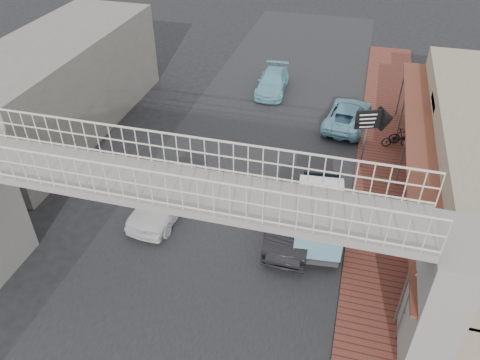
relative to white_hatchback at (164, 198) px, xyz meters
The scene contains 14 objects.
ground 2.96m from the white_hatchback, ahead, with size 120.00×120.00×0.00m, color black.
road_strip 2.95m from the white_hatchback, ahead, with size 10.00×60.00×0.01m, color black.
sidewalk 9.69m from the white_hatchback, 15.26° to the left, with size 3.00×40.00×0.10m, color brown.
footbridge 5.80m from the white_hatchback, 57.68° to the right, with size 16.40×2.40×6.34m.
building_far_left 10.03m from the white_hatchback, 145.88° to the left, with size 5.00×14.00×5.00m, color gray.
white_hatchback is the anchor object (origin of this frame).
dark_sedan 5.65m from the white_hatchback, ahead, with size 1.68×4.81×1.59m, color black.
angkot_curb 12.04m from the white_hatchback, 54.34° to the left, with size 2.12×4.59×1.28m, color #71ADC5.
angkot_far 13.16m from the white_hatchback, 81.19° to the left, with size 1.75×4.32×1.25m, color #77B9CE.
angkot_van 6.63m from the white_hatchback, ahead, with size 2.24×4.23×1.99m.
motorcycle_near 12.59m from the white_hatchback, 39.53° to the left, with size 0.54×1.56×0.82m, color black.
motorcycle_far 13.04m from the white_hatchback, 39.36° to the left, with size 0.44×1.57×0.94m, color black.
street_clock 11.04m from the white_hatchback, 21.28° to the right, with size 0.81×0.79×3.15m.
arrow_sign 10.77m from the white_hatchback, 34.23° to the left, with size 1.93×1.30×3.20m.
Camera 1 is at (4.44, -13.86, 13.37)m, focal length 35.00 mm.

